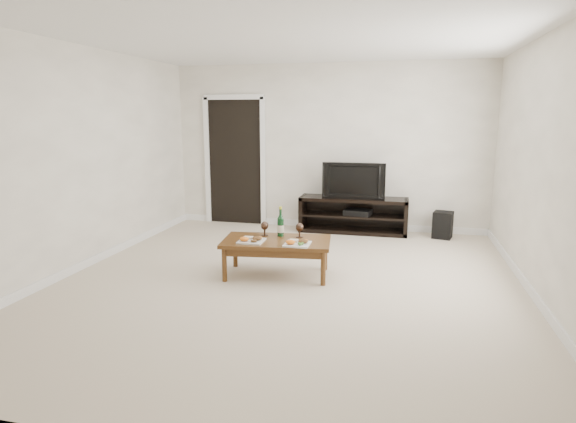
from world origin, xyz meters
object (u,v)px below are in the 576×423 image
(media_console, at_px, (353,215))
(coffee_table, at_px, (277,258))
(television, at_px, (354,180))
(subwoofer, at_px, (443,225))

(media_console, height_order, coffee_table, media_console)
(media_console, distance_m, television, 0.55)
(media_console, relative_size, subwoofer, 4.17)
(subwoofer, bearing_deg, media_console, -168.34)
(television, bearing_deg, subwoofer, -2.59)
(subwoofer, bearing_deg, television, -168.34)
(media_console, height_order, television, television)
(television, xyz_separation_m, subwoofer, (1.34, -0.05, -0.63))
(media_console, xyz_separation_m, coffee_table, (-0.64, -2.28, -0.07))
(coffee_table, bearing_deg, television, 74.30)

